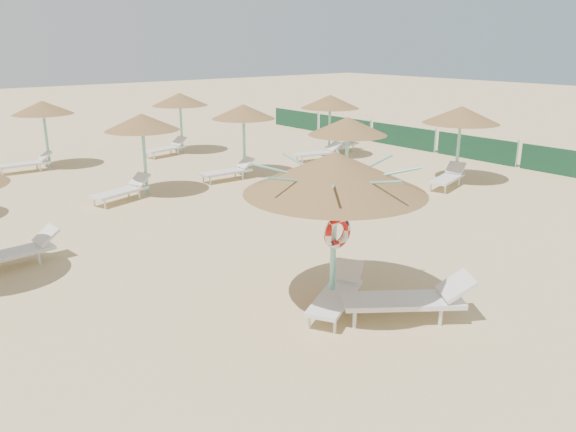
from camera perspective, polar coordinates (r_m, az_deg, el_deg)
ground at (r=11.36m, az=4.43°, el=-8.01°), size 120.00×120.00×0.00m
main_palapa at (r=10.08m, az=4.82°, el=4.36°), size 3.33×3.33×2.99m
lounger_main_a at (r=10.67m, az=5.00°, el=-7.78°), size 1.96×1.44×0.70m
lounger_main_b at (r=10.49m, az=12.40°, el=-8.18°), size 2.30×1.93×0.85m
palapa_field at (r=19.90m, az=-12.49°, el=9.53°), size 19.82×14.69×2.71m
windbreak_fence at (r=27.68m, az=11.62°, el=7.91°), size 0.08×19.84×1.10m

